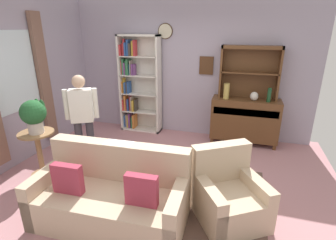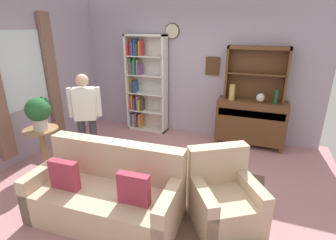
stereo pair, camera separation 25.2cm
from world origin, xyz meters
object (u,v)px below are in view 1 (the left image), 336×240
Objects in this scene: vase_round at (254,96)px; book_stack at (152,154)px; sideboard_hutch at (250,65)px; couch_floral at (112,197)px; bookshelf at (137,85)px; potted_plant_large at (34,114)px; armchair_floral at (228,197)px; vase_tall at (226,91)px; sideboard at (244,119)px; coffee_table at (156,161)px; bottle_wine at (269,95)px; person_reading at (82,116)px; plant_stand at (39,149)px.

vase_round is 0.75× the size of book_stack.
sideboard_hutch is 3.47m from couch_floral.
bookshelf is 2.29m from book_stack.
sideboard_hutch reaches higher than potted_plant_large.
armchair_floral is (-0.26, -2.28, -0.72)m from vase_round.
vase_tall is at bearing -178.51° from vase_round.
bookshelf is at bearing 177.96° from sideboard.
couch_floral is (-1.08, -2.70, -0.76)m from vase_tall.
coffee_table is (-1.35, -1.79, -0.65)m from vase_round.
vase_tall is at bearing 39.20° from potted_plant_large.
coffee_table is (-1.61, -1.77, -0.70)m from bottle_wine.
person_reading is 1.40m from coffee_table.
bookshelf is 1.15× the size of couch_floral.
sideboard is 0.67m from bottle_wine.
armchair_floral is (2.21, -2.43, -0.76)m from bookshelf.
bookshelf is 2.39m from sideboard_hutch.
vase_round is (2.46, -0.15, -0.04)m from bookshelf.
sideboard_hutch is 0.67m from bottle_wine.
person_reading is (-2.11, -1.67, -0.16)m from vase_tall.
bottle_wine is (0.39, -0.20, -0.51)m from sideboard_hutch.
bookshelf is 3.36m from armchair_floral.
potted_plant_large is 1.83m from book_stack.
vase_round is at bearing 33.96° from plant_stand.
vase_tall is at bearing 68.09° from couch_floral.
plant_stand is at bearing 177.15° from armchair_floral.
sideboard reaches higher than coffee_table.
bookshelf is at bearing 175.20° from vase_tall.
sideboard_hutch is 0.71× the size of person_reading.
coffee_table is at bearing 8.28° from book_stack.
vase_tall is 2.69m from person_reading.
bookshelf is at bearing 118.07° from book_stack.
potted_plant_large is at bearing -168.86° from coffee_table.
vase_round reaches higher than sideboard.
potted_plant_large reaches higher than vase_tall.
bookshelf reaches higher than coffee_table.
book_stack is at bearing 10.74° from plant_stand.
sideboard is at bearing 34.95° from person_reading.
armchair_floral is (-0.52, -2.25, -0.76)m from bottle_wine.
person_reading is at bearing 175.07° from coffee_table.
vase_tall is at bearing -4.80° from bookshelf.
person_reading reaches higher than coffee_table.
vase_tall is 0.16× the size of couch_floral.
person_reading is at bearing 165.92° from armchair_floral.
vase_tall reaches higher than plant_stand.
vase_round is at bearing 51.67° from book_stack.
book_stack is (1.21, -0.12, -0.44)m from person_reading.
vase_tall is 0.52m from vase_round.
couch_floral is 2.29× the size of coffee_table.
bookshelf is 1.98× the size of armchair_floral.
plant_stand is at bearing -148.37° from bottle_wine.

